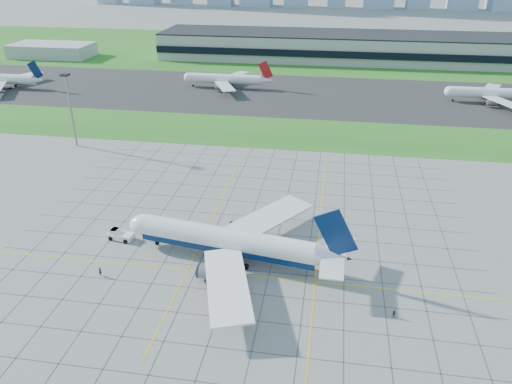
% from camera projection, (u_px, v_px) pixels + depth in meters
% --- Properties ---
extents(ground, '(1400.00, 1400.00, 0.00)m').
position_uv_depth(ground, '(234.00, 269.00, 109.83)').
color(ground, gray).
rests_on(ground, ground).
extents(grass_median, '(700.00, 35.00, 0.04)m').
position_uv_depth(grass_median, '(281.00, 133.00, 189.40)').
color(grass_median, '#22651C').
rests_on(grass_median, ground).
extents(asphalt_taxiway, '(700.00, 75.00, 0.04)m').
position_uv_depth(asphalt_taxiway, '(294.00, 94.00, 238.03)').
color(asphalt_taxiway, '#383838').
rests_on(asphalt_taxiway, ground).
extents(grass_far, '(700.00, 145.00, 0.04)m').
position_uv_depth(grass_far, '(309.00, 51.00, 335.30)').
color(grass_far, '#22651C').
rests_on(grass_far, ground).
extents(apron_markings, '(120.00, 130.00, 0.03)m').
position_uv_depth(apron_markings, '(245.00, 242.00, 119.56)').
color(apron_markings, '#474744').
rests_on(apron_markings, ground).
extents(terminal, '(260.00, 43.00, 15.80)m').
position_uv_depth(terminal, '(372.00, 47.00, 303.89)').
color(terminal, '#B7B7B2').
rests_on(terminal, ground).
extents(service_block, '(50.00, 25.00, 8.00)m').
position_uv_depth(service_block, '(52.00, 50.00, 316.48)').
color(service_block, '#B7B7B2').
rests_on(service_block, ground).
extents(light_mast, '(2.50, 2.50, 25.60)m').
position_uv_depth(light_mast, '(69.00, 101.00, 170.05)').
color(light_mast, gray).
rests_on(light_mast, ground).
extents(airliner, '(53.02, 53.32, 16.77)m').
position_uv_depth(airliner, '(229.00, 241.00, 111.44)').
color(airliner, white).
rests_on(airliner, ground).
extents(pushback_tug, '(9.17, 3.97, 2.52)m').
position_uv_depth(pushback_tug, '(120.00, 235.00, 120.51)').
color(pushback_tug, white).
rests_on(pushback_tug, ground).
extents(crew_near, '(0.71, 0.84, 1.97)m').
position_uv_depth(crew_near, '(100.00, 272.00, 107.16)').
color(crew_near, black).
rests_on(crew_near, ground).
extents(crew_far, '(0.88, 0.73, 1.63)m').
position_uv_depth(crew_far, '(394.00, 314.00, 95.15)').
color(crew_far, black).
rests_on(crew_far, ground).
extents(distant_jet_0, '(34.61, 42.66, 14.08)m').
position_uv_depth(distant_jet_0, '(8.00, 79.00, 246.60)').
color(distant_jet_0, white).
rests_on(distant_jet_0, ground).
extents(distant_jet_1, '(42.63, 42.66, 14.08)m').
position_uv_depth(distant_jet_1, '(226.00, 79.00, 246.80)').
color(distant_jet_1, white).
rests_on(distant_jet_1, ground).
extents(distant_jet_2, '(41.65, 42.66, 14.08)m').
position_uv_depth(distant_jet_2, '(493.00, 93.00, 222.97)').
color(distant_jet_2, white).
rests_on(distant_jet_2, ground).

